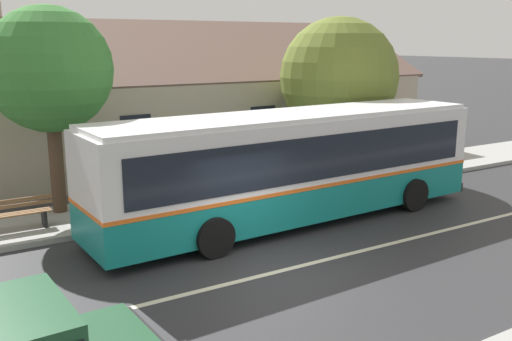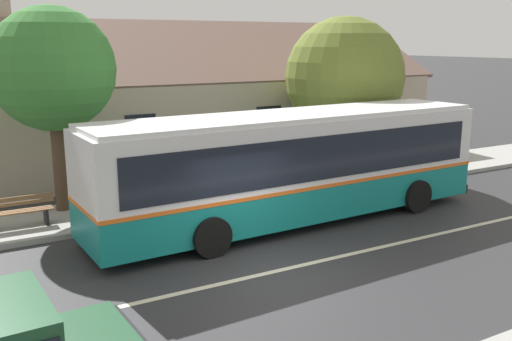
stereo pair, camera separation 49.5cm
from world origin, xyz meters
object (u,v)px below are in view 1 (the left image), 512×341
Objects in this scene: bus_stop_sign at (386,138)px; bench_by_building at (14,216)px; transit_bus at (294,164)px; bench_down_street at (172,191)px; street_tree_primary at (339,82)px; street_tree_secondary at (51,73)px.

bench_by_building is at bearing 177.22° from bus_stop_sign.
transit_bus reaches higher than bench_down_street.
transit_bus is 7.08× the size of bench_down_street.
street_tree_primary is 2.49× the size of bus_stop_sign.
street_tree_primary reaches higher than bench_by_building.
transit_bus is at bearing -20.95° from bench_by_building.
bench_by_building is 1.11× the size of bench_down_street.
street_tree_secondary reaches higher than bench_down_street.
street_tree_secondary is 11.60m from bus_stop_sign.
street_tree_secondary reaches higher than bench_by_building.
bench_down_street is 0.28× the size of street_tree_secondary.
street_tree_primary is (7.30, 0.99, 3.02)m from bench_down_street.
bench_down_street is (-2.48, 2.94, -1.11)m from transit_bus.
transit_bus is 2.02× the size of street_tree_primary.
bus_stop_sign is at bearing -6.02° from bench_down_street.
street_tree_primary is at bearing 5.90° from bench_by_building.
street_tree_primary is 2.79m from bus_stop_sign.
street_tree_primary is (4.81, 3.93, 1.90)m from transit_bus.
bench_by_building is at bearing -174.10° from street_tree_primary.
bus_stop_sign is (12.66, -0.61, 1.06)m from bench_by_building.
transit_bus is at bearing -49.83° from bench_down_street.
transit_bus is at bearing -140.74° from street_tree_primary.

